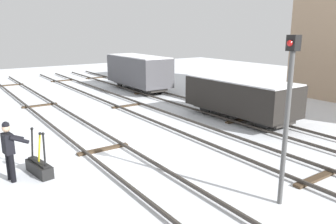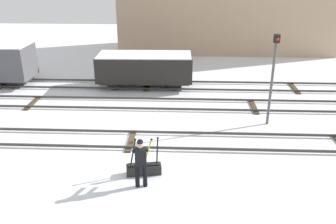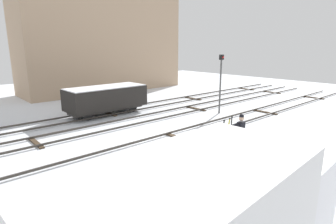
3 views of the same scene
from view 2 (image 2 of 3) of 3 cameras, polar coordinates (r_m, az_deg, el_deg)
ground_plane at (r=15.49m, az=-5.83°, el=-4.66°), size 60.00×60.00×0.00m
track_main_line at (r=15.44m, az=-5.85°, el=-4.30°), size 44.00×1.94×0.18m
track_siding_near at (r=19.19m, az=-4.13°, el=1.35°), size 44.00×1.94×0.18m
track_siding_far at (r=22.07m, az=-3.24°, el=4.26°), size 44.00×1.94×0.18m
switch_lever_frame at (r=13.15m, az=-3.79°, el=-8.74°), size 1.28×0.55×1.45m
rail_worker at (r=12.11m, az=-4.33°, el=-7.50°), size 0.61×0.71×1.79m
signal_post at (r=16.80m, az=16.16°, el=6.10°), size 0.24×0.32×4.19m
freight_car_back_track at (r=21.76m, az=-3.66°, el=6.94°), size 5.62×2.39×2.00m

